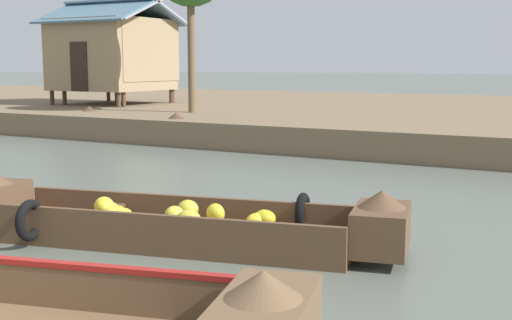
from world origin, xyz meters
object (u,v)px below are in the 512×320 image
(stilt_house_mid_left, at_px, (118,48))
(banana_boat, at_px, (169,222))
(cargo_boat_upstream, at_px, (130,128))
(stilt_house_left, at_px, (112,53))

(stilt_house_mid_left, bearing_deg, banana_boat, -47.89)
(banana_boat, distance_m, cargo_boat_upstream, 12.66)
(banana_boat, bearing_deg, cargo_boat_upstream, 131.65)
(cargo_boat_upstream, relative_size, stilt_house_mid_left, 1.30)
(stilt_house_left, bearing_deg, stilt_house_mid_left, 35.27)
(cargo_boat_upstream, bearing_deg, stilt_house_left, 135.60)
(cargo_boat_upstream, bearing_deg, stilt_house_mid_left, 133.08)
(banana_boat, xyz_separation_m, stilt_house_left, (-12.63, 13.59, 2.39))
(cargo_boat_upstream, relative_size, stilt_house_left, 1.18)
(banana_boat, bearing_deg, stilt_house_mid_left, 132.11)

